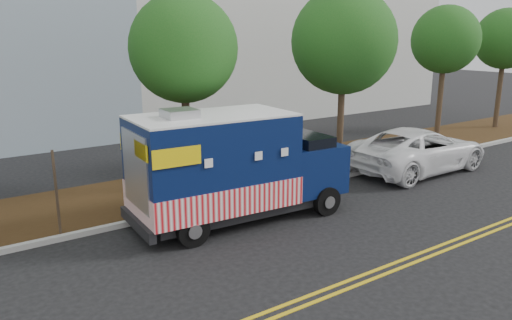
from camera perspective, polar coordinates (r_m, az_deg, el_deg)
ground at (r=14.60m, az=-1.77°, el=-6.81°), size 120.00×120.00×0.00m
curb at (r=15.70m, az=-4.57°, el=-5.02°), size 120.00×0.18×0.15m
mulch_strip at (r=17.46m, az=-8.06°, el=-3.11°), size 120.00×4.00×0.15m
centerline_near at (r=11.45m, az=10.80°, el=-13.28°), size 120.00×0.10×0.01m
centerline_far at (r=11.30m, az=11.73°, el=-13.73°), size 120.00×0.10×0.01m
tree_b at (r=16.28m, az=-8.28°, el=12.46°), size 3.45×3.45×6.52m
tree_c at (r=19.84m, az=10.00°, el=13.20°), size 4.05×4.05×6.98m
tree_d at (r=26.15m, az=20.83°, el=12.70°), size 3.23×3.23×6.57m
tree_e at (r=30.63m, az=26.61°, el=12.25°), size 3.23×3.23×6.57m
sign_post at (r=13.88m, az=-21.82°, el=-3.76°), size 0.06×0.06×2.40m
food_truck at (r=14.07m, az=-2.89°, el=-1.13°), size 6.50×2.76×3.36m
white_car at (r=20.43m, az=18.01°, el=1.13°), size 6.14×2.90×1.70m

